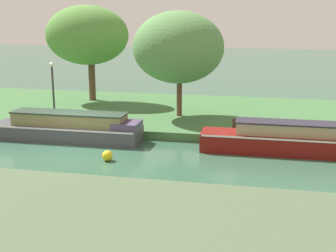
{
  "coord_description": "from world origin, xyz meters",
  "views": [
    {
      "loc": [
        7.91,
        -17.75,
        5.6
      ],
      "look_at": [
        3.85,
        1.2,
        0.9
      ],
      "focal_mm": 49.95,
      "sensor_mm": 36.0,
      "label": 1
    }
  ],
  "objects_px": {
    "lamp_post": "(53,83)",
    "willow_tree_centre": "(178,47)",
    "willow_tree_left": "(87,35)",
    "mooring_post_near": "(234,125)",
    "channel_buoy": "(107,156)",
    "slate_barge": "(69,128)",
    "maroon_narrowboat": "(284,139)"
  },
  "relations": [
    {
      "from": "lamp_post",
      "to": "mooring_post_near",
      "type": "distance_m",
      "value": 9.2
    },
    {
      "from": "maroon_narrowboat",
      "to": "mooring_post_near",
      "type": "distance_m",
      "value": 2.63
    },
    {
      "from": "willow_tree_left",
      "to": "channel_buoy",
      "type": "height_order",
      "value": "willow_tree_left"
    },
    {
      "from": "maroon_narrowboat",
      "to": "lamp_post",
      "type": "bearing_deg",
      "value": 168.29
    },
    {
      "from": "channel_buoy",
      "to": "mooring_post_near",
      "type": "bearing_deg",
      "value": 41.5
    },
    {
      "from": "maroon_narrowboat",
      "to": "lamp_post",
      "type": "xyz_separation_m",
      "value": [
        -11.17,
        2.32,
        1.61
      ]
    },
    {
      "from": "willow_tree_centre",
      "to": "willow_tree_left",
      "type": "bearing_deg",
      "value": 152.37
    },
    {
      "from": "maroon_narrowboat",
      "to": "lamp_post",
      "type": "relative_size",
      "value": 2.25
    },
    {
      "from": "maroon_narrowboat",
      "to": "lamp_post",
      "type": "distance_m",
      "value": 11.52
    },
    {
      "from": "slate_barge",
      "to": "maroon_narrowboat",
      "type": "relative_size",
      "value": 1.06
    },
    {
      "from": "slate_barge",
      "to": "willow_tree_centre",
      "type": "height_order",
      "value": "willow_tree_centre"
    },
    {
      "from": "mooring_post_near",
      "to": "willow_tree_centre",
      "type": "bearing_deg",
      "value": 141.59
    },
    {
      "from": "maroon_narrowboat",
      "to": "lamp_post",
      "type": "height_order",
      "value": "lamp_post"
    },
    {
      "from": "slate_barge",
      "to": "lamp_post",
      "type": "distance_m",
      "value": 3.35
    },
    {
      "from": "slate_barge",
      "to": "maroon_narrowboat",
      "type": "distance_m",
      "value": 9.37
    },
    {
      "from": "maroon_narrowboat",
      "to": "mooring_post_near",
      "type": "height_order",
      "value": "maroon_narrowboat"
    },
    {
      "from": "willow_tree_left",
      "to": "mooring_post_near",
      "type": "xyz_separation_m",
      "value": [
        9.1,
        -5.59,
        -3.62
      ]
    },
    {
      "from": "channel_buoy",
      "to": "slate_barge",
      "type": "bearing_deg",
      "value": 136.86
    },
    {
      "from": "maroon_narrowboat",
      "to": "willow_tree_centre",
      "type": "distance_m",
      "value": 7.34
    },
    {
      "from": "willow_tree_left",
      "to": "maroon_narrowboat",
      "type": "bearing_deg",
      "value": -32.51
    },
    {
      "from": "willow_tree_centre",
      "to": "channel_buoy",
      "type": "distance_m",
      "value": 7.63
    },
    {
      "from": "mooring_post_near",
      "to": "channel_buoy",
      "type": "distance_m",
      "value": 6.14
    },
    {
      "from": "slate_barge",
      "to": "lamp_post",
      "type": "height_order",
      "value": "lamp_post"
    },
    {
      "from": "willow_tree_left",
      "to": "mooring_post_near",
      "type": "height_order",
      "value": "willow_tree_left"
    },
    {
      "from": "slate_barge",
      "to": "lamp_post",
      "type": "bearing_deg",
      "value": 127.89
    },
    {
      "from": "slate_barge",
      "to": "mooring_post_near",
      "type": "bearing_deg",
      "value": 12.17
    },
    {
      "from": "channel_buoy",
      "to": "willow_tree_left",
      "type": "bearing_deg",
      "value": 115.07
    },
    {
      "from": "willow_tree_centre",
      "to": "lamp_post",
      "type": "relative_size",
      "value": 1.87
    },
    {
      "from": "lamp_post",
      "to": "willow_tree_centre",
      "type": "bearing_deg",
      "value": 15.57
    },
    {
      "from": "maroon_narrowboat",
      "to": "willow_tree_left",
      "type": "distance_m",
      "value": 13.81
    },
    {
      "from": "slate_barge",
      "to": "lamp_post",
      "type": "relative_size",
      "value": 2.39
    },
    {
      "from": "mooring_post_near",
      "to": "channel_buoy",
      "type": "relative_size",
      "value": 1.45
    }
  ]
}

